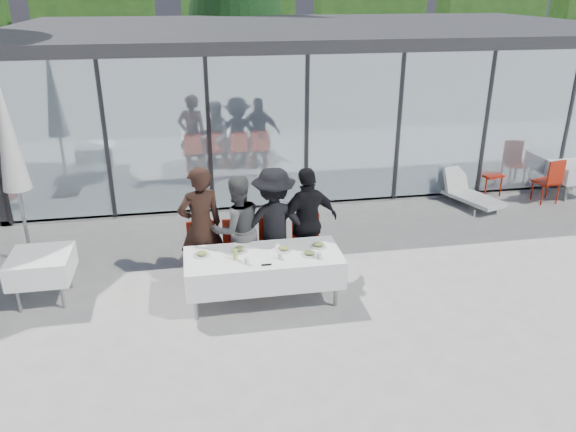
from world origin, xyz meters
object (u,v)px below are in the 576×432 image
at_px(spare_table_left, 41,266).
at_px(folded_eyeglasses, 266,265).
at_px(diner_chair_a, 202,250).
at_px(diner_chair_c, 274,245).
at_px(plate_b, 240,249).
at_px(lounger, 468,192).
at_px(diner_c, 274,224).
at_px(diner_d, 308,222).
at_px(diner_chair_d, 307,242).
at_px(market_umbrella, 10,150).
at_px(dining_table, 263,268).
at_px(plate_extra, 309,253).
at_px(plate_a, 202,254).
at_px(plate_d, 319,245).
at_px(diner_b, 237,229).
at_px(spare_table_right, 573,172).
at_px(spare_chair_b, 551,179).
at_px(diner_a, 201,227).
at_px(juice_bottle, 235,255).
at_px(plate_c, 284,249).
at_px(spare_chair_a, 488,170).
at_px(diner_chair_b, 238,247).

bearing_deg(spare_table_left, folded_eyeglasses, -16.19).
height_order(diner_chair_a, diner_chair_c, same).
height_order(plate_b, lounger, plate_b).
height_order(diner_c, diner_d, diner_c).
xyz_separation_m(diner_chair_d, market_umbrella, (-4.49, 1.13, 1.43)).
xyz_separation_m(dining_table, plate_extra, (0.65, -0.13, 0.24)).
bearing_deg(diner_chair_c, dining_table, -109.90).
height_order(diner_c, plate_a, diner_c).
bearing_deg(plate_d, market_umbrella, 158.75).
bearing_deg(diner_b, spare_table_right, -176.96).
height_order(folded_eyeglasses, spare_chair_b, spare_chair_b).
bearing_deg(diner_chair_d, diner_a, -178.82).
xyz_separation_m(diner_chair_d, plate_a, (-1.68, -0.63, 0.24)).
height_order(diner_chair_a, plate_d, diner_chair_a).
relative_size(diner_c, lounger, 1.24).
distance_m(juice_bottle, market_umbrella, 3.98).
height_order(diner_chair_a, diner_c, diner_c).
height_order(spare_table_right, spare_chair_b, spare_chair_b).
height_order(diner_a, market_umbrella, market_umbrella).
height_order(diner_c, plate_c, diner_c).
height_order(plate_extra, spare_table_right, plate_extra).
xyz_separation_m(plate_d, spare_table_left, (-4.03, 0.48, -0.22)).
bearing_deg(market_umbrella, dining_table, -27.00).
distance_m(plate_c, lounger, 5.48).
bearing_deg(spare_table_right, diner_c, -160.35).
xyz_separation_m(diner_c, plate_c, (0.05, -0.63, -0.13)).
relative_size(diner_a, plate_a, 7.83).
distance_m(plate_d, spare_table_left, 4.06).
bearing_deg(diner_d, diner_b, -17.48).
height_order(spare_chair_a, market_umbrella, market_umbrella).
bearing_deg(lounger, diner_c, -151.83).
bearing_deg(plate_extra, spare_chair_a, 38.14).
height_order(diner_chair_c, spare_chair_b, same).
bearing_deg(plate_d, diner_a, 160.52).
height_order(diner_d, spare_chair_b, diner_d).
distance_m(dining_table, spare_table_right, 7.97).
distance_m(plate_c, spare_chair_b, 6.82).
bearing_deg(plate_a, diner_c, 27.48).
height_order(plate_c, spare_chair_b, spare_chair_b).
bearing_deg(juice_bottle, plate_c, 13.12).
relative_size(diner_a, spare_table_left, 2.21).
bearing_deg(plate_c, diner_chair_c, 94.03).
bearing_deg(plate_d, juice_bottle, -170.95).
distance_m(diner_chair_a, plate_b, 0.81).
distance_m(diner_c, plate_d, 0.84).
bearing_deg(spare_chair_a, folded_eyeglasses, -143.88).
xyz_separation_m(plate_c, lounger, (4.51, 3.07, -0.52)).
bearing_deg(diner_b, spare_chair_b, -177.63).
distance_m(diner_d, plate_b, 1.25).
distance_m(diner_chair_b, folded_eyeglasses, 1.15).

